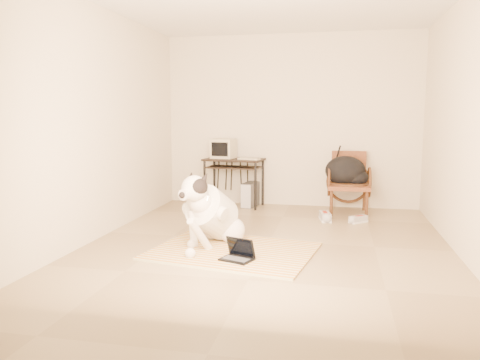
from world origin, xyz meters
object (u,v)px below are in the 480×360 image
(rattan_chair, at_px, (349,182))
(laptop, at_px, (238,254))
(crt_monitor, at_px, (223,149))
(dog, at_px, (212,214))
(pc_tower, at_px, (250,195))
(computer_desk, at_px, (234,165))
(backpack, at_px, (347,172))

(rattan_chair, bearing_deg, laptop, -112.82)
(crt_monitor, bearing_deg, dog, -79.38)
(pc_tower, bearing_deg, computer_desk, -174.05)
(pc_tower, height_order, backpack, backpack)
(dog, xyz_separation_m, laptop, (0.41, -0.52, -0.28))
(pc_tower, height_order, rattan_chair, rattan_chair)
(rattan_chair, relative_size, backpack, 1.43)
(computer_desk, xyz_separation_m, backpack, (1.75, -0.16, -0.04))
(pc_tower, bearing_deg, dog, -90.28)
(laptop, bearing_deg, rattan_chair, 67.18)
(crt_monitor, bearing_deg, rattan_chair, -4.90)
(crt_monitor, height_order, rattan_chair, crt_monitor)
(dog, height_order, pc_tower, dog)
(crt_monitor, relative_size, rattan_chair, 0.42)
(computer_desk, bearing_deg, laptop, -76.52)
(dog, bearing_deg, laptop, -51.40)
(backpack, bearing_deg, crt_monitor, 173.54)
(computer_desk, distance_m, rattan_chair, 1.79)
(crt_monitor, bearing_deg, pc_tower, -3.96)
(computer_desk, bearing_deg, backpack, -5.25)
(crt_monitor, distance_m, backpack, 1.97)
(pc_tower, bearing_deg, backpack, -7.19)
(dog, relative_size, crt_monitor, 3.18)
(dog, distance_m, crt_monitor, 2.41)
(dog, distance_m, laptop, 0.72)
(laptop, distance_m, rattan_chair, 2.90)
(computer_desk, height_order, backpack, backpack)
(dog, bearing_deg, rattan_chair, 54.42)
(pc_tower, xyz_separation_m, backpack, (1.49, -0.19, 0.42))
(computer_desk, bearing_deg, pc_tower, 5.95)
(computer_desk, height_order, pc_tower, computer_desk)
(dog, xyz_separation_m, computer_desk, (-0.25, 2.24, 0.30))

